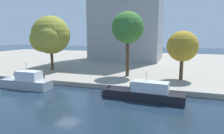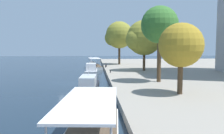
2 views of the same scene
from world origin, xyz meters
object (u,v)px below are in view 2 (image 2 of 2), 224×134
tree_1 (143,39)px  tree_3 (181,44)px  mooring_bollard_0 (110,71)px  motor_yacht_2 (89,88)px  mooring_bollard_2 (106,66)px  tree_2 (159,25)px  tree_0 (119,36)px  mooring_bollard_1 (106,65)px  motor_yacht_1 (91,72)px  tour_boat_0 (94,67)px

tree_1 → tree_3: tree_1 is taller
mooring_bollard_0 → tree_1: tree_1 is taller
motor_yacht_2 → mooring_bollard_0: motor_yacht_2 is taller
mooring_bollard_2 → tree_2: size_ratio=0.07×
motor_yacht_2 → mooring_bollard_2: motor_yacht_2 is taller
mooring_bollard_2 → tree_0: tree_0 is taller
tree_2 → mooring_bollard_2: bearing=-164.7°
mooring_bollard_0 → tree_2: (12.48, 6.15, 7.96)m
motor_yacht_2 → mooring_bollard_0: bearing=-9.5°
tree_0 → mooring_bollard_1: bearing=-24.8°
motor_yacht_1 → mooring_bollard_2: size_ratio=11.44×
tour_boat_0 → tree_1: bearing=-149.3°
mooring_bollard_2 → tree_1: tree_1 is taller
mooring_bollard_1 → tour_boat_0: bearing=-148.6°
motor_yacht_1 → tree_1: tree_1 is taller
tree_1 → tree_2: bearing=-3.6°
tree_2 → tree_3: (8.79, 0.04, -2.83)m
motor_yacht_1 → tree_2: 18.54m
tree_0 → tree_2: 34.39m
mooring_bollard_2 → tree_1: (7.80, 7.63, 6.39)m
tree_1 → tree_3: size_ratio=1.40×
tree_0 → tree_2: tree_0 is taller
tour_boat_0 → motor_yacht_2: size_ratio=1.18×
motor_yacht_1 → mooring_bollard_2: 11.33m
tree_2 → tree_3: 9.23m
mooring_bollard_1 → tree_2: (25.57, 6.32, 7.92)m
tour_boat_0 → mooring_bollard_1: tour_boat_0 is taller
mooring_bollard_1 → tree_1: size_ratio=0.07×
motor_yacht_1 → mooring_bollard_0: size_ratio=13.94×
tree_1 → mooring_bollard_1: bearing=-141.6°
motor_yacht_1 → tree_1: (-3.02, 10.98, 6.80)m
tree_1 → motor_yacht_1: bearing=-74.6°
mooring_bollard_2 → mooring_bollard_1: bearing=169.3°
tree_0 → tree_2: size_ratio=1.13×
mooring_bollard_2 → mooring_bollard_0: bearing=2.2°
mooring_bollard_1 → tree_3: size_ratio=0.09×
motor_yacht_1 → mooring_bollard_0: bearing=-101.4°
tree_2 → tour_boat_0: bearing=-162.9°
mooring_bollard_2 → tree_2: tree_2 is taller
mooring_bollard_0 → mooring_bollard_2: (-11.60, -0.45, 0.07)m
tree_2 → motor_yacht_2: bearing=-67.2°
mooring_bollard_0 → tree_3: 22.74m
mooring_bollard_0 → tree_2: 16.03m
tree_0 → tree_3: (43.10, 2.32, -2.85)m
tree_0 → tree_1: tree_0 is taller
tour_boat_0 → tree_1: 19.27m
tour_boat_0 → tree_3: (39.52, 9.51, 5.90)m
motor_yacht_2 → tree_0: size_ratio=0.86×
mooring_bollard_2 → tree_3: bearing=11.4°
mooring_bollard_1 → tree_3: 35.31m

